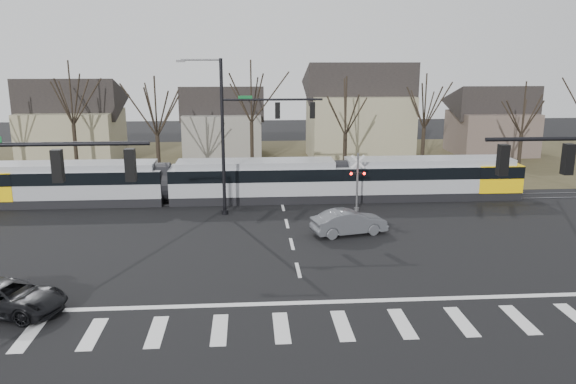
{
  "coord_description": "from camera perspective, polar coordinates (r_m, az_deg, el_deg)",
  "views": [
    {
      "loc": [
        -2.39,
        -23.97,
        10.26
      ],
      "look_at": [
        0.0,
        9.0,
        2.3
      ],
      "focal_mm": 35.0,
      "sensor_mm": 36.0,
      "label": 1
    }
  ],
  "objects": [
    {
      "name": "signal_pole_far",
      "position": [
        36.76,
        -4.17,
        6.38
      ],
      "size": [
        9.28,
        0.44,
        10.2
      ],
      "color": "black",
      "rests_on": "ground"
    },
    {
      "name": "lane_dashes",
      "position": [
        41.34,
        -0.7,
        -0.83
      ],
      "size": [
        0.18,
        30.0,
        0.01
      ],
      "color": "silver",
      "rests_on": "ground"
    },
    {
      "name": "grass_verge",
      "position": [
        56.95,
        -1.67,
        3.16
      ],
      "size": [
        140.0,
        28.0,
        0.01
      ],
      "primitive_type": "cube",
      "color": "#38331E",
      "rests_on": "ground"
    },
    {
      "name": "rail_pair",
      "position": [
        41.14,
        -0.68,
        -0.86
      ],
      "size": [
        90.0,
        1.52,
        0.06
      ],
      "color": "#59595E",
      "rests_on": "ground"
    },
    {
      "name": "rail_crossing_signal",
      "position": [
        38.42,
        7.05,
        0.85
      ],
      "size": [
        1.08,
        0.36,
        4.0
      ],
      "color": "#59595B",
      "rests_on": "ground"
    },
    {
      "name": "crosswalk",
      "position": [
        22.58,
        2.45,
        -13.49
      ],
      "size": [
        27.0,
        2.6,
        0.01
      ],
      "color": "silver",
      "rests_on": "ground"
    },
    {
      "name": "house_b",
      "position": [
        60.36,
        -6.65,
        7.47
      ],
      "size": [
        8.64,
        7.56,
        7.65
      ],
      "color": "slate",
      "rests_on": "ground"
    },
    {
      "name": "sedan",
      "position": [
        33.49,
        6.23,
        -3.07
      ],
      "size": [
        3.58,
        5.18,
        1.47
      ],
      "primitive_type": "imported",
      "rotation": [
        0.0,
        0.0,
        1.81
      ],
      "color": "#505257",
      "rests_on": "ground"
    },
    {
      "name": "house_c",
      "position": [
        58.32,
        7.22,
        8.49
      ],
      "size": [
        10.8,
        8.64,
        10.1
      ],
      "color": "gray",
      "rests_on": "ground"
    },
    {
      "name": "stop_line",
      "position": [
        24.55,
        1.85,
        -11.16
      ],
      "size": [
        28.0,
        0.35,
        0.01
      ],
      "primitive_type": "cube",
      "color": "silver",
      "rests_on": "ground"
    },
    {
      "name": "house_a",
      "position": [
        60.87,
        -21.11,
        7.18
      ],
      "size": [
        9.72,
        8.64,
        8.6
      ],
      "color": "gray",
      "rests_on": "ground"
    },
    {
      "name": "house_d",
      "position": [
        64.91,
        20.03,
        7.17
      ],
      "size": [
        8.64,
        7.56,
        7.65
      ],
      "color": "brown",
      "rests_on": "ground"
    },
    {
      "name": "ground",
      "position": [
        26.19,
        1.44,
        -9.54
      ],
      "size": [
        140.0,
        140.0,
        0.0
      ],
      "primitive_type": "plane",
      "color": "black"
    },
    {
      "name": "suv",
      "position": [
        26.09,
        -26.58,
        -9.55
      ],
      "size": [
        4.8,
        6.0,
        1.34
      ],
      "primitive_type": "imported",
      "rotation": [
        0.0,
        0.0,
        1.29
      ],
      "color": "black",
      "rests_on": "ground"
    },
    {
      "name": "tree_row",
      "position": [
        50.44,
        0.88,
        7.55
      ],
      "size": [
        59.2,
        7.2,
        10.0
      ],
      "color": "black",
      "rests_on": "ground"
    },
    {
      "name": "tram",
      "position": [
        40.9,
        -3.53,
        1.33
      ],
      "size": [
        39.47,
        2.93,
        2.99
      ],
      "color": "gray",
      "rests_on": "ground"
    }
  ]
}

